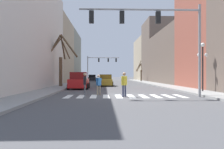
{
  "coord_description": "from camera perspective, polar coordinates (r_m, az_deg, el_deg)",
  "views": [
    {
      "loc": [
        -1.52,
        -15.76,
        1.58
      ],
      "look_at": [
        -0.24,
        18.05,
        1.57
      ],
      "focal_mm": 35.0,
      "sensor_mm": 36.0,
      "label": 1
    }
  ],
  "objects": [
    {
      "name": "traffic_signal_near",
      "position": [
        15.74,
        11.17,
        12.09
      ],
      "size": [
        8.46,
        0.28,
        6.47
      ],
      "color": "gray",
      "rests_on": "ground_plane"
    },
    {
      "name": "building_row_right",
      "position": [
        42.21,
        14.9,
        5.35
      ],
      "size": [
        6.0,
        58.17,
        13.59
      ],
      "color": "#66564C",
      "rests_on": "ground_plane"
    },
    {
      "name": "car_driving_away_lane",
      "position": [
        52.97,
        -5.17,
        -0.91
      ],
      "size": [
        2.02,
        4.69,
        1.53
      ],
      "rotation": [
        0.0,
        0.0,
        1.57
      ],
      "color": "black",
      "rests_on": "ground_plane"
    },
    {
      "name": "ground_plane",
      "position": [
        15.91,
        3.34,
        -5.68
      ],
      "size": [
        240.0,
        240.0,
        0.0
      ],
      "primitive_type": "plane",
      "color": "#4C4C4F"
    },
    {
      "name": "traffic_signal_far",
      "position": [
        49.95,
        -3.18,
        3.18
      ],
      "size": [
        7.29,
        0.28,
        5.81
      ],
      "color": "gray",
      "rests_on": "ground_plane"
    },
    {
      "name": "sidewalk_left",
      "position": [
        16.63,
        -20.1,
        -5.17
      ],
      "size": [
        2.39,
        90.0,
        0.15
      ],
      "color": "gray",
      "rests_on": "ground_plane"
    },
    {
      "name": "street_tree_left_near",
      "position": [
        27.57,
        -13.3,
        3.91
      ],
      "size": [
        4.36,
        2.91,
        6.39
      ],
      "color": "brown",
      "rests_on": "sidewalk_left"
    },
    {
      "name": "building_row_left",
      "position": [
        36.14,
        -17.19,
        7.22
      ],
      "size": [
        6.0,
        51.08,
        13.02
      ],
      "color": "beige",
      "rests_on": "ground_plane"
    },
    {
      "name": "sidewalk_right",
      "position": [
        17.8,
        25.15,
        -4.83
      ],
      "size": [
        2.39,
        90.0,
        0.15
      ],
      "color": "gray",
      "rests_on": "ground_plane"
    },
    {
      "name": "crosswalk_stripes",
      "position": [
        15.84,
        3.37,
        -5.69
      ],
      "size": [
        8.55,
        2.6,
        0.01
      ],
      "color": "white",
      "rests_on": "ground_plane"
    },
    {
      "name": "pedestrian_on_right_sidewalk",
      "position": [
        16.63,
        -7.12,
        -1.97
      ],
      "size": [
        0.26,
        0.73,
        1.69
      ],
      "rotation": [
        0.0,
        0.0,
        4.81
      ],
      "color": "#4C4C51",
      "rests_on": "ground_plane"
    },
    {
      "name": "car_parked_left_mid",
      "position": [
        30.07,
        -1.69,
        -1.58
      ],
      "size": [
        1.98,
        4.65,
        1.58
      ],
      "rotation": [
        0.0,
        0.0,
        -1.57
      ],
      "color": "#A38423",
      "rests_on": "ground_plane"
    },
    {
      "name": "pedestrian_on_left_sidewalk",
      "position": [
        15.3,
        3.2,
        -2.07
      ],
      "size": [
        0.51,
        0.65,
        1.73
      ],
      "rotation": [
        0.0,
        0.0,
        0.93
      ],
      "color": "#282D47",
      "rests_on": "ground_plane"
    },
    {
      "name": "street_lamp_right_corner",
      "position": [
        20.33,
        22.61,
        4.3
      ],
      "size": [
        0.95,
        0.36,
        4.16
      ],
      "color": "black",
      "rests_on": "sidewalk_right"
    },
    {
      "name": "street_tree_right_far",
      "position": [
        47.52,
        7.41,
        0.68
      ],
      "size": [
        1.44,
        1.07,
        4.44
      ],
      "color": "brown",
      "rests_on": "sidewalk_right"
    },
    {
      "name": "car_parked_right_mid",
      "position": [
        24.23,
        -8.58,
        -1.72
      ],
      "size": [
        2.16,
        4.24,
        1.83
      ],
      "rotation": [
        0.0,
        0.0,
        1.57
      ],
      "color": "red",
      "rests_on": "ground_plane"
    },
    {
      "name": "pedestrian_near_right_corner",
      "position": [
        16.68,
        -3.49,
        -2.23
      ],
      "size": [
        0.51,
        0.56,
        1.56
      ],
      "rotation": [
        0.0,
        0.0,
        0.85
      ],
      "color": "#7A705B",
      "rests_on": "ground_plane"
    }
  ]
}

